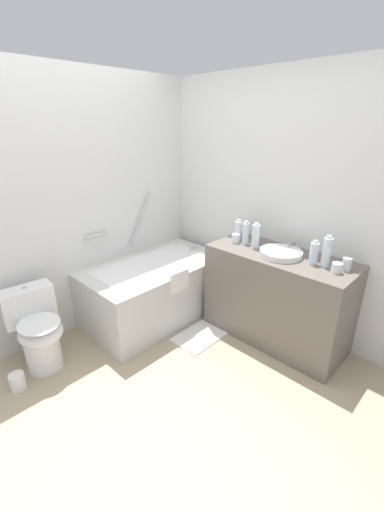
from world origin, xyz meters
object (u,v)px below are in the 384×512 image
Objects in this scene: drinking_glass_2 at (236,238)px; toilet_paper_roll at (17,381)px; water_bottle_1 at (327,252)px; sink_faucet at (293,246)px; water_bottle_0 at (246,233)px; bathtub at (155,288)px; bath_mat at (203,334)px; water_bottle_2 at (314,253)px; water_bottle_4 at (256,236)px; drinking_glass_1 at (337,268)px; sink_basin at (281,253)px; drinking_glass_0 at (347,264)px; water_bottle_3 at (238,230)px; toilet at (38,330)px.

drinking_glass_2 reaches higher than toilet_paper_roll.
water_bottle_1 is at bearing -35.94° from toilet_paper_roll.
water_bottle_0 reaches higher than sink_faucet.
bathtub is 17.12× the size of drinking_glass_2.
bath_mat is (-0.46, 0.10, -0.94)m from water_bottle_0.
bathtub is 10.63× the size of toilet_paper_roll.
toilet_paper_roll is at bearing 153.51° from sink_faucet.
water_bottle_4 is (-0.01, 0.54, 0.02)m from water_bottle_2.
drinking_glass_2 is at bearing 89.40° from drinking_glass_1.
water_bottle_1 is (0.04, -0.36, 0.10)m from sink_basin.
water_bottle_0 is 2.13× the size of drinking_glass_0.
water_bottle_1 is 3.22× the size of drinking_glass_1.
water_bottle_1 reaches higher than drinking_glass_1.
drinking_glass_1 is 0.96m from drinking_glass_2.
water_bottle_2 is 0.79m from water_bottle_3.
water_bottle_2 is 0.76m from drinking_glass_2.
sink_faucet is at bearing -67.06° from drinking_glass_2.
water_bottle_2 is at bearing -85.93° from sink_basin.
drinking_glass_1 reaches higher than sink_basin.
drinking_glass_0 is at bearing -63.61° from bath_mat.
water_bottle_4 is at bearing -22.23° from toilet_paper_roll.
bath_mat is at bearing 113.08° from drinking_glass_1.
drinking_glass_1 reaches higher than bath_mat.
toilet is at bearing 176.02° from bathtub.
water_bottle_4 is (-0.03, -0.13, 0.01)m from water_bottle_0.
drinking_glass_0 is (1.74, -1.70, 0.55)m from toilet.
toilet_paper_roll is at bearing -177.86° from bathtub.
water_bottle_0 is 0.67m from water_bottle_2.
water_bottle_4 is 0.75m from drinking_glass_1.
water_bottle_0 reaches higher than drinking_glass_2.
water_bottle_1 is at bearing -83.24° from sink_basin.
sink_faucet is at bearing -57.88° from bathtub.
water_bottle_1 is at bearing 65.56° from drinking_glass_1.
water_bottle_3 is at bearing 85.12° from water_bottle_2.
water_bottle_1 is 1.09× the size of water_bottle_4.
toilet_paper_roll is at bearing 141.79° from drinking_glass_0.
water_bottle_3 is at bearing -15.03° from toilet_paper_roll.
water_bottle_1 reaches higher than water_bottle_4.
bath_mat is at bearing 130.19° from sink_basin.
drinking_glass_0 is (0.07, -0.78, -0.06)m from water_bottle_4.
sink_basin is 1.64× the size of water_bottle_0.
water_bottle_2 reaches higher than toilet_paper_roll.
bathtub reaches higher than water_bottle_4.
drinking_glass_0 is at bearing 50.71° from toilet.
drinking_glass_0 is at bearing -85.55° from drinking_glass_2.
sink_basin is at bearing 96.76° from water_bottle_1.
sink_faucet is 0.52m from drinking_glass_2.
drinking_glass_1 reaches higher than toilet.
water_bottle_1 is 2.58m from toilet_paper_roll.
drinking_glass_0 reaches higher than sink_faucet.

